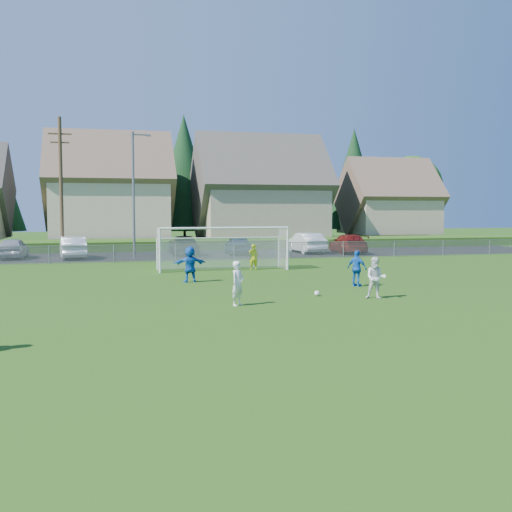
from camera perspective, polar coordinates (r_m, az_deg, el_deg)
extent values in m
plane|color=#193D0C|center=(19.34, 5.86, -5.94)|extent=(160.00, 160.00, 0.00)
plane|color=black|center=(45.96, -5.97, 0.11)|extent=(60.00, 60.00, 0.00)
cube|color=#1E420F|center=(53.36, -7.13, 1.12)|extent=(70.00, 6.00, 0.80)
sphere|color=white|center=(24.25, 5.83, -3.56)|extent=(0.22, 0.22, 0.22)
imported|color=white|center=(21.67, -1.76, -2.62)|extent=(0.70, 0.68, 1.62)
imported|color=white|center=(23.81, 11.34, -2.05)|extent=(0.99, 0.91, 1.64)
imported|color=blue|center=(27.44, 9.59, -1.17)|extent=(0.89, 1.01, 1.64)
imported|color=blue|center=(28.79, -6.31, -0.78)|extent=(1.64, 0.64, 1.73)
imported|color=yellow|center=(34.48, -0.26, -0.09)|extent=(0.57, 0.39, 1.49)
imported|color=#9A9CA2|center=(45.66, -22.14, 0.70)|extent=(1.82, 4.40, 1.49)
imported|color=white|center=(44.39, -17.04, 0.78)|extent=(2.14, 4.86, 1.55)
imported|color=black|center=(46.04, -6.91, 1.02)|extent=(2.22, 5.14, 1.48)
imported|color=navy|center=(46.32, -1.76, 1.05)|extent=(1.98, 4.33, 1.44)
imported|color=white|center=(47.99, 4.79, 1.25)|extent=(1.93, 4.95, 1.61)
imported|color=#640F0B|center=(48.21, 8.77, 1.17)|extent=(2.74, 5.40, 1.50)
cylinder|color=white|center=(33.07, -9.15, 0.49)|extent=(0.12, 0.12, 2.44)
cylinder|color=white|center=(34.48, 3.03, 0.70)|extent=(0.12, 0.12, 2.44)
cylinder|color=white|center=(33.52, -2.94, 2.68)|extent=(7.30, 0.12, 0.12)
cylinder|color=white|center=(34.88, -9.40, 0.16)|extent=(0.08, 0.08, 1.80)
cylinder|color=white|center=(36.22, 2.18, 0.38)|extent=(0.08, 0.08, 1.80)
cylinder|color=white|center=(35.32, -3.51, 1.73)|extent=(7.30, 0.08, 0.08)
cube|color=silver|center=(35.37, -3.50, 0.27)|extent=(7.30, 0.02, 1.80)
cube|color=silver|center=(33.96, -9.28, 0.59)|extent=(0.02, 1.80, 2.44)
cube|color=silver|center=(35.34, 2.60, 0.79)|extent=(0.02, 1.80, 2.44)
cube|color=silver|center=(34.41, -3.23, 2.72)|extent=(7.30, 1.80, 0.02)
cube|color=gray|center=(40.46, -4.87, 1.18)|extent=(52.00, 0.03, 0.03)
cube|color=gray|center=(40.50, -4.87, 0.37)|extent=(52.00, 0.02, 1.14)
cylinder|color=gray|center=(40.50, -4.87, 0.37)|extent=(0.06, 0.06, 1.20)
cylinder|color=slate|center=(43.92, -11.59, 5.71)|extent=(0.18, 0.18, 9.00)
cylinder|color=slate|center=(44.26, -11.02, 11.29)|extent=(1.20, 0.12, 0.12)
cube|color=slate|center=(44.29, -10.23, 11.23)|extent=(0.36, 0.18, 0.12)
cylinder|color=#473321|center=(44.99, -18.07, 6.18)|extent=(0.26, 0.26, 10.00)
cube|color=#473321|center=(45.27, -18.19, 10.99)|extent=(1.60, 0.10, 0.10)
cube|color=#473321|center=(45.21, -18.17, 10.24)|extent=(1.30, 0.10, 0.10)
cube|color=#C6B58E|center=(60.87, -13.73, 4.41)|extent=(11.00, 9.00, 5.50)
pyramid|color=brown|center=(61.36, -13.87, 11.63)|extent=(12.10, 9.90, 4.96)
cube|color=tan|center=(61.85, 0.36, 4.30)|extent=(12.00, 10.00, 5.00)
pyramid|color=#4C473F|center=(62.34, 0.36, 11.69)|extent=(13.20, 11.00, 5.52)
cube|color=tan|center=(68.10, 12.48, 3.79)|extent=(9.00, 8.00, 4.00)
pyramid|color=brown|center=(68.34, 12.57, 9.17)|extent=(9.90, 8.80, 4.41)
cylinder|color=#382616|center=(68.94, -15.41, 1.91)|extent=(0.30, 0.30, 1.20)
cone|color=#143819|center=(68.95, -15.51, 6.90)|extent=(6.24, 6.24, 10.80)
cylinder|color=#382616|center=(66.48, -6.81, 1.95)|extent=(0.30, 0.30, 1.20)
cone|color=#143819|center=(66.54, -6.86, 7.90)|extent=(7.28, 7.28, 12.60)
cylinder|color=#382616|center=(70.37, 1.08, 3.25)|extent=(0.36, 0.36, 3.96)
sphere|color=#2B5B19|center=(70.43, 1.09, 7.19)|extent=(8.36, 8.36, 8.36)
cylinder|color=#382616|center=(71.84, 9.23, 2.11)|extent=(0.30, 0.30, 1.20)
cone|color=#143819|center=(71.87, 9.29, 7.26)|extent=(6.76, 6.76, 11.70)
cylinder|color=#382616|center=(76.22, 14.48, 3.06)|extent=(0.36, 0.36, 3.60)
sphere|color=#2B5B19|center=(76.25, 14.54, 6.37)|extent=(7.60, 7.60, 7.60)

